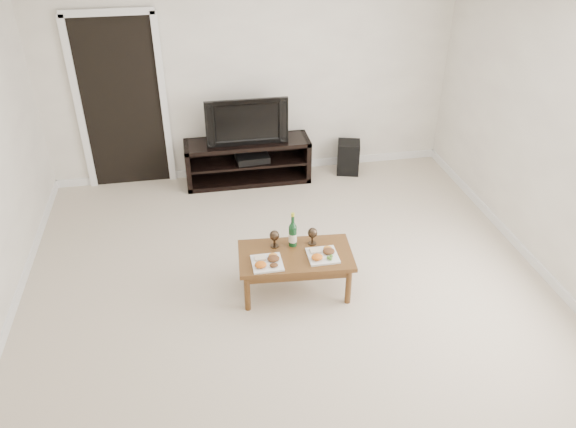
% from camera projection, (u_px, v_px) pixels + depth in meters
% --- Properties ---
extents(floor, '(5.50, 5.50, 0.00)m').
position_uv_depth(floor, '(294.00, 306.00, 5.13)').
color(floor, beige).
rests_on(floor, ground).
extents(back_wall, '(5.00, 0.04, 2.60)m').
position_uv_depth(back_wall, '(251.00, 74.00, 6.77)').
color(back_wall, white).
rests_on(back_wall, ground).
extents(ceiling, '(5.00, 5.50, 0.04)m').
position_uv_depth(ceiling, '(296.00, 7.00, 3.76)').
color(ceiling, white).
rests_on(ceiling, back_wall).
extents(doorway, '(0.90, 0.02, 2.05)m').
position_uv_depth(doorway, '(122.00, 105.00, 6.64)').
color(doorway, black).
rests_on(doorway, ground).
extents(media_console, '(1.55, 0.45, 0.55)m').
position_uv_depth(media_console, '(248.00, 161.00, 7.06)').
color(media_console, black).
rests_on(media_console, ground).
extents(television, '(0.99, 0.13, 0.57)m').
position_uv_depth(television, '(246.00, 119.00, 6.76)').
color(television, black).
rests_on(television, media_console).
extents(av_receiver, '(0.42, 0.33, 0.08)m').
position_uv_depth(av_receiver, '(252.00, 158.00, 7.03)').
color(av_receiver, black).
rests_on(av_receiver, media_console).
extents(subwoofer, '(0.35, 0.35, 0.42)m').
position_uv_depth(subwoofer, '(348.00, 157.00, 7.30)').
color(subwoofer, black).
rests_on(subwoofer, ground).
extents(coffee_table, '(1.08, 0.64, 0.42)m').
position_uv_depth(coffee_table, '(295.00, 272.00, 5.22)').
color(coffee_table, brown).
rests_on(coffee_table, ground).
extents(plate_left, '(0.27, 0.27, 0.07)m').
position_uv_depth(plate_left, '(267.00, 261.00, 4.96)').
color(plate_left, white).
rests_on(plate_left, coffee_table).
extents(plate_right, '(0.27, 0.27, 0.07)m').
position_uv_depth(plate_right, '(323.00, 253.00, 5.06)').
color(plate_right, white).
rests_on(plate_right, coffee_table).
extents(wine_bottle, '(0.07, 0.07, 0.35)m').
position_uv_depth(wine_bottle, '(293.00, 229.00, 5.14)').
color(wine_bottle, '#103D1C').
rests_on(wine_bottle, coffee_table).
extents(goblet_left, '(0.09, 0.09, 0.17)m').
position_uv_depth(goblet_left, '(274.00, 239.00, 5.17)').
color(goblet_left, '#36291D').
rests_on(goblet_left, coffee_table).
extents(goblet_right, '(0.09, 0.09, 0.17)m').
position_uv_depth(goblet_right, '(312.00, 236.00, 5.21)').
color(goblet_right, '#36291D').
rests_on(goblet_right, coffee_table).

